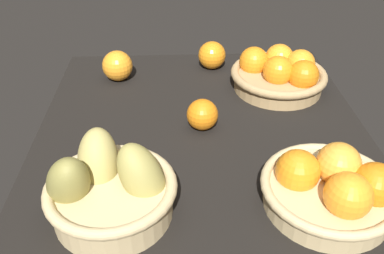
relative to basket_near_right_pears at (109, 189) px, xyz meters
The scene contains 7 objects.
market_tray 27.75cm from the basket_near_right_pears, 140.72° to the left, with size 84.00×72.00×3.00cm, color black.
basket_near_right_pears is the anchor object (origin of this frame).
basket_far_right 37.34cm from the basket_near_right_pears, 89.26° to the left, with size 23.22×23.22×10.50cm.
basket_far_left 55.99cm from the basket_near_right_pears, 137.56° to the left, with size 24.03×24.03×10.03cm.
loose_orange_front_gap 48.21cm from the basket_near_right_pears, behind, with size 7.94×7.94×7.94cm, color orange.
loose_orange_back_gap 58.09cm from the basket_near_right_pears, 158.04° to the left, with size 7.58×7.58×7.58cm, color orange.
loose_orange_side_gap 29.91cm from the basket_near_right_pears, 144.30° to the left, with size 6.86×6.86×6.86cm, color orange.
Camera 1 is at (71.77, -5.71, 54.72)cm, focal length 38.63 mm.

